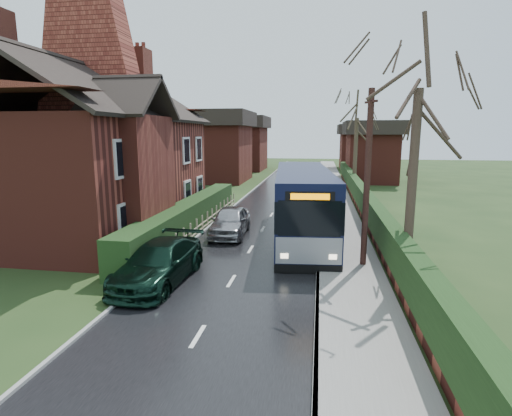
% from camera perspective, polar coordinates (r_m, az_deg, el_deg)
% --- Properties ---
extents(ground, '(140.00, 140.00, 0.00)m').
position_cam_1_polar(ground, '(16.37, -2.00, -7.97)').
color(ground, '#31451D').
rests_on(ground, ground).
extents(road, '(6.00, 100.00, 0.02)m').
position_cam_1_polar(road, '(25.93, 2.24, -0.98)').
color(road, black).
rests_on(road, ground).
extents(pavement, '(2.50, 100.00, 0.14)m').
position_cam_1_polar(pavement, '(25.77, 11.66, -1.12)').
color(pavement, slate).
rests_on(pavement, ground).
extents(kerb_right, '(0.12, 100.00, 0.14)m').
position_cam_1_polar(kerb_right, '(25.74, 8.99, -1.05)').
color(kerb_right, gray).
rests_on(kerb_right, ground).
extents(kerb_left, '(0.12, 100.00, 0.10)m').
position_cam_1_polar(kerb_left, '(26.45, -4.34, -0.68)').
color(kerb_left, gray).
rests_on(kerb_left, ground).
extents(front_hedge, '(1.20, 16.00, 1.60)m').
position_cam_1_polar(front_hedge, '(21.82, -9.57, -1.21)').
color(front_hedge, black).
rests_on(front_hedge, ground).
extents(picket_fence, '(0.10, 16.00, 0.90)m').
position_cam_1_polar(picket_fence, '(21.67, -7.66, -2.18)').
color(picket_fence, tan).
rests_on(picket_fence, ground).
extents(right_wall_hedge, '(0.60, 50.00, 1.80)m').
position_cam_1_polar(right_wall_hedge, '(25.72, 15.19, 0.85)').
color(right_wall_hedge, maroon).
rests_on(right_wall_hedge, ground).
extents(brick_house, '(9.30, 14.60, 10.30)m').
position_cam_1_polar(brick_house, '(23.21, -21.53, 7.81)').
color(brick_house, maroon).
rests_on(brick_house, ground).
extents(bus, '(3.55, 11.47, 3.43)m').
position_cam_1_polar(bus, '(20.26, 6.67, 0.55)').
color(bus, black).
rests_on(bus, ground).
extents(car_silver, '(1.93, 4.42, 1.48)m').
position_cam_1_polar(car_silver, '(20.74, -3.69, -1.87)').
color(car_silver, '#A2A1A6').
rests_on(car_silver, ground).
extents(car_green, '(2.24, 5.01, 1.43)m').
position_cam_1_polar(car_green, '(14.62, -13.70, -7.62)').
color(car_green, black).
rests_on(car_green, ground).
extents(car_distant, '(1.91, 4.01, 1.27)m').
position_cam_1_polar(car_distant, '(52.02, 7.53, 5.47)').
color(car_distant, black).
rests_on(car_distant, ground).
extents(bus_stop_sign, '(0.11, 0.42, 2.80)m').
position_cam_1_polar(bus_stop_sign, '(20.07, 11.78, 0.72)').
color(bus_stop_sign, slate).
rests_on(bus_stop_sign, ground).
extents(telegraph_pole, '(0.39, 0.85, 6.85)m').
position_cam_1_polar(telegraph_pole, '(15.76, 15.59, 3.85)').
color(telegraph_pole, black).
rests_on(telegraph_pole, ground).
extents(tree_right_near, '(4.43, 4.43, 9.56)m').
position_cam_1_polar(tree_right_near, '(14.89, 22.39, 17.29)').
color(tree_right_near, '#382921').
rests_on(tree_right_near, ground).
extents(tree_right_far, '(4.81, 4.81, 9.30)m').
position_cam_1_polar(tree_right_far, '(35.67, 14.26, 13.08)').
color(tree_right_far, '#3C3023').
rests_on(tree_right_far, ground).
extents(tree_house_side, '(4.58, 4.58, 10.40)m').
position_cam_1_polar(tree_house_side, '(32.29, -20.69, 14.49)').
color(tree_house_side, '#34291F').
rests_on(tree_house_side, ground).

